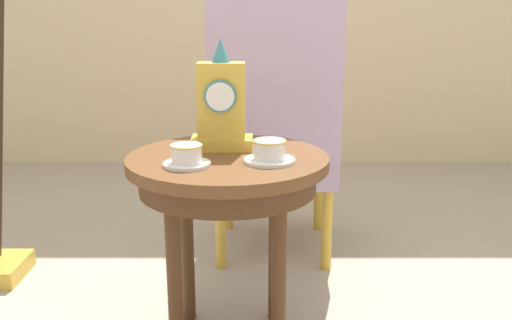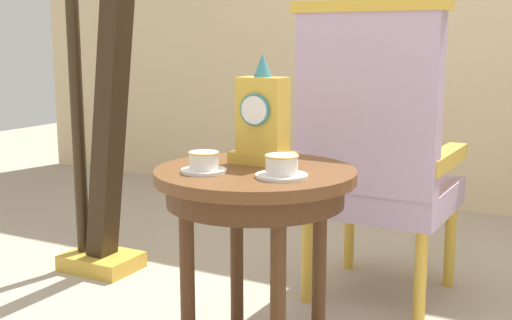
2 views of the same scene
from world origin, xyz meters
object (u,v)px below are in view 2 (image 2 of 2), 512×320
object	(u,v)px
teacup_right	(282,167)
harp	(101,107)
teacup_left	(204,163)
side_table	(255,197)
mantel_clock	(262,120)
armchair	(376,152)

from	to	relation	value
teacup_right	harp	world-z (taller)	harp
teacup_left	teacup_right	xyz separation A→B (m)	(0.23, 0.04, 0.00)
teacup_right	side_table	bearing A→B (deg)	148.39
side_table	teacup_right	size ratio (longest dim) A/B	4.29
teacup_left	mantel_clock	world-z (taller)	mantel_clock
side_table	teacup_left	distance (m)	0.19
teacup_right	armchair	bearing A→B (deg)	87.03
side_table	armchair	bearing A→B (deg)	76.35
armchair	side_table	bearing A→B (deg)	-103.65
armchair	harp	size ratio (longest dim) A/B	0.63
teacup_right	mantel_clock	distance (m)	0.24
teacup_left	teacup_right	distance (m)	0.23
side_table	harp	size ratio (longest dim) A/B	0.35
teacup_right	teacup_left	bearing A→B (deg)	-170.18
teacup_left	harp	world-z (taller)	harp
teacup_left	armchair	size ratio (longest dim) A/B	0.12
teacup_left	teacup_right	world-z (taller)	teacup_right
teacup_right	harp	bearing A→B (deg)	154.08
side_table	armchair	distance (m)	0.68
mantel_clock	harp	world-z (taller)	harp
teacup_left	armchair	xyz separation A→B (m)	(0.27, 0.78, -0.06)
side_table	teacup_right	xyz separation A→B (m)	(0.12, -0.08, 0.11)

